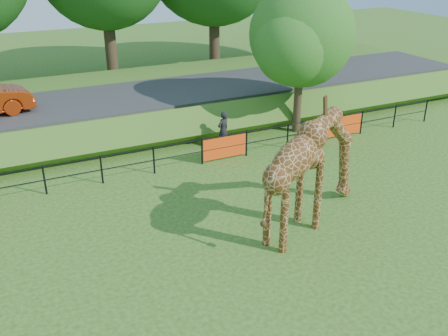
# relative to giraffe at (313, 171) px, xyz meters

# --- Properties ---
(ground) EXTENTS (90.00, 90.00, 0.00)m
(ground) POSITION_rel_giraffe_xyz_m (-3.24, -2.35, -1.80)
(ground) COLOR #255314
(ground) RESTS_ON ground
(giraffe) EXTENTS (4.99, 2.89, 3.60)m
(giraffe) POSITION_rel_giraffe_xyz_m (0.00, 0.00, 0.00)
(giraffe) COLOR #502B10
(giraffe) RESTS_ON ground
(perimeter_fence) EXTENTS (28.07, 0.10, 1.10)m
(perimeter_fence) POSITION_rel_giraffe_xyz_m (-3.24, 5.65, -1.25)
(perimeter_fence) COLOR black
(perimeter_fence) RESTS_ON ground
(embankment) EXTENTS (40.00, 9.00, 1.30)m
(embankment) POSITION_rel_giraffe_xyz_m (-3.24, 13.15, -1.15)
(embankment) COLOR #255314
(embankment) RESTS_ON ground
(road) EXTENTS (40.00, 5.00, 0.12)m
(road) POSITION_rel_giraffe_xyz_m (-3.24, 11.65, -0.44)
(road) COLOR #333235
(road) RESTS_ON embankment
(visitor) EXTENTS (0.69, 0.57, 1.62)m
(visitor) POSITION_rel_giraffe_xyz_m (0.27, 6.88, -0.99)
(visitor) COLOR black
(visitor) RESTS_ON ground
(tree_east) EXTENTS (5.40, 4.71, 6.76)m
(tree_east) POSITION_rel_giraffe_xyz_m (4.35, 7.28, 2.48)
(tree_east) COLOR #322016
(tree_east) RESTS_ON ground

